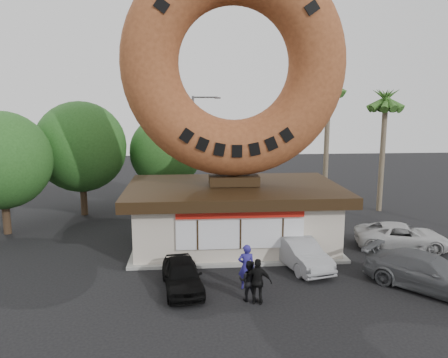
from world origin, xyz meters
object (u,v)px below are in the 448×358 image
car_silver (299,252)px  car_grey (428,272)px  person_center (249,281)px  car_white (402,236)px  giant_donut (234,64)px  street_lamp (195,144)px  person_left (246,267)px  person_right (258,282)px  car_black (182,275)px  donut_shop (234,213)px

car_silver → car_grey: (4.64, -2.90, 0.04)m
person_center → car_grey: size_ratio=0.32×
car_white → giant_donut: bearing=95.1°
street_lamp → car_grey: size_ratio=1.58×
car_silver → car_white: (6.03, 2.06, -0.03)m
person_center → car_white: size_ratio=0.34×
car_white → car_grey: bearing=178.1°
street_lamp → person_left: bearing=-83.4°
street_lamp → person_left: street_lamp is taller
person_center → car_silver: person_center is taller
street_lamp → person_right: (2.07, -17.02, -3.58)m
street_lamp → person_center: size_ratio=4.91×
street_lamp → giant_donut: bearing=-79.5°
person_center → car_grey: person_center is taller
street_lamp → person_right: 17.51m
person_left → car_black: size_ratio=0.51×
street_lamp → car_white: bearing=-46.9°
car_black → car_silver: car_silver is taller
giant_donut → car_white: size_ratio=2.39×
person_right → car_white: 10.26m
person_center → car_silver: bearing=-117.0°
street_lamp → car_black: street_lamp is taller
street_lamp → car_silver: 14.66m
giant_donut → car_silver: size_ratio=2.71×
person_left → car_black: (-2.64, 0.10, -0.31)m
car_silver → donut_shop: bearing=114.1°
car_black → car_silver: (5.42, 2.11, 0.06)m
person_left → car_silver: bearing=-137.8°
giant_donut → car_silver: giant_donut is taller
donut_shop → street_lamp: 10.54m
donut_shop → car_silver: donut_shop is taller
street_lamp → person_right: size_ratio=4.45×
person_center → person_right: bearing=148.5°
donut_shop → car_silver: (2.73, -3.38, -1.07)m
person_right → person_left: bearing=-65.0°
person_left → car_silver: 3.56m
street_lamp → car_silver: street_lamp is taller
person_left → car_grey: person_left is taller
street_lamp → car_grey: street_lamp is taller
giant_donut → street_lamp: size_ratio=1.43×
person_left → car_silver: (2.78, 2.21, -0.26)m
car_silver → car_white: car_silver is taller
car_black → car_white: (11.45, 4.17, 0.03)m
street_lamp → person_right: street_lamp is taller
person_right → car_white: (8.55, 5.68, -0.24)m
car_grey → car_white: size_ratio=1.06×
donut_shop → street_lamp: bearing=100.5°
person_center → person_left: bearing=-78.9°
donut_shop → person_right: size_ratio=6.23×
donut_shop → car_grey: donut_shop is taller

